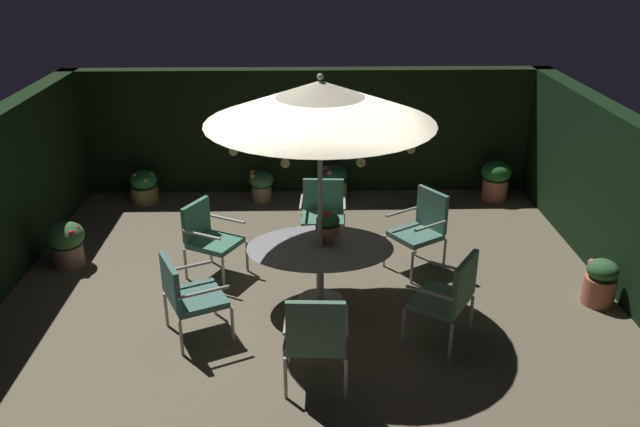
# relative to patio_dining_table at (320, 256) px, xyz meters

# --- Properties ---
(ground_plane) EXTENTS (8.01, 7.74, 0.02)m
(ground_plane) POSITION_rel_patio_dining_table_xyz_m (-0.12, 0.09, -0.63)
(ground_plane) COLOR brown
(hedge_backdrop_rear) EXTENTS (8.01, 0.30, 2.07)m
(hedge_backdrop_rear) POSITION_rel_patio_dining_table_xyz_m (-0.12, 3.81, 0.42)
(hedge_backdrop_rear) COLOR black
(hedge_backdrop_rear) RESTS_ON ground_plane
(hedge_backdrop_right) EXTENTS (0.30, 7.74, 2.07)m
(hedge_backdrop_right) POSITION_rel_patio_dining_table_xyz_m (3.73, 0.09, 0.42)
(hedge_backdrop_right) COLOR black
(hedge_backdrop_right) RESTS_ON ground_plane
(patio_dining_table) EXTENTS (1.71, 1.25, 0.74)m
(patio_dining_table) POSITION_rel_patio_dining_table_xyz_m (0.00, 0.00, 0.00)
(patio_dining_table) COLOR #B3AFA3
(patio_dining_table) RESTS_ON ground_plane
(patio_umbrella) EXTENTS (2.49, 2.49, 2.74)m
(patio_umbrella) POSITION_rel_patio_dining_table_xyz_m (0.00, -0.00, 1.82)
(patio_umbrella) COLOR #B6B1A8
(patio_umbrella) RESTS_ON ground_plane
(centerpiece_planter) EXTENTS (0.29, 0.29, 0.40)m
(centerpiece_planter) POSITION_rel_patio_dining_table_xyz_m (0.09, 0.09, 0.36)
(centerpiece_planter) COLOR #A56748
(centerpiece_planter) RESTS_ON patio_dining_table
(patio_chair_north) EXTENTS (0.66, 0.61, 0.93)m
(patio_chair_north) POSITION_rel_patio_dining_table_xyz_m (0.08, 1.59, -0.08)
(patio_chair_north) COLOR #BAB1AD
(patio_chair_north) RESTS_ON ground_plane
(patio_chair_northeast) EXTENTS (0.80, 0.78, 0.97)m
(patio_chair_northeast) POSITION_rel_patio_dining_table_xyz_m (-1.41, 0.75, -0.06)
(patio_chair_northeast) COLOR #B4B2AA
(patio_chair_northeast) RESTS_ON ground_plane
(patio_chair_east) EXTENTS (0.81, 0.84, 0.95)m
(patio_chair_east) POSITION_rel_patio_dining_table_xyz_m (-1.44, -0.68, -0.07)
(patio_chair_east) COLOR #BCB0A6
(patio_chair_east) RESTS_ON ground_plane
(patio_chair_southeast) EXTENTS (0.63, 0.61, 1.06)m
(patio_chair_southeast) POSITION_rel_patio_dining_table_xyz_m (-0.08, -1.60, -0.01)
(patio_chair_southeast) COLOR #B3AEAA
(patio_chair_southeast) RESTS_ON ground_plane
(patio_chair_south) EXTENTS (0.82, 0.85, 1.04)m
(patio_chair_south) POSITION_rel_patio_dining_table_xyz_m (1.34, -0.87, -0.01)
(patio_chair_south) COLOR #B2B2A7
(patio_chair_south) RESTS_ON ground_plane
(patio_chair_southwest) EXTENTS (0.80, 0.80, 1.05)m
(patio_chair_southwest) POSITION_rel_patio_dining_table_xyz_m (1.34, 0.87, -0.02)
(patio_chair_southwest) COLOR #B5B6AA
(patio_chair_southwest) RESTS_ON ground_plane
(potted_plant_front_corner) EXTENTS (0.50, 0.50, 0.60)m
(potted_plant_front_corner) POSITION_rel_patio_dining_table_xyz_m (-3.34, 1.04, -0.29)
(potted_plant_front_corner) COLOR #8A6251
(potted_plant_front_corner) RESTS_ON ground_plane
(potted_plant_left_far) EXTENTS (0.45, 0.45, 0.61)m
(potted_plant_left_far) POSITION_rel_patio_dining_table_xyz_m (0.31, 3.27, -0.30)
(potted_plant_left_far) COLOR olive
(potted_plant_left_far) RESTS_ON ground_plane
(potted_plant_back_right) EXTENTS (0.38, 0.38, 0.57)m
(potted_plant_back_right) POSITION_rel_patio_dining_table_xyz_m (3.32, -0.10, -0.33)
(potted_plant_back_right) COLOR #B15E46
(potted_plant_back_right) RESTS_ON ground_plane
(potted_plant_right_near) EXTENTS (0.45, 0.45, 0.54)m
(potted_plant_right_near) POSITION_rel_patio_dining_table_xyz_m (-2.82, 3.26, -0.35)
(potted_plant_right_near) COLOR olive
(potted_plant_right_near) RESTS_ON ground_plane
(potted_plant_back_center) EXTENTS (0.48, 0.48, 0.66)m
(potted_plant_back_center) POSITION_rel_patio_dining_table_xyz_m (2.97, 3.21, -0.26)
(potted_plant_back_center) COLOR #B15C4C
(potted_plant_back_center) RESTS_ON ground_plane
(potted_plant_left_near) EXTENTS (0.40, 0.40, 0.52)m
(potted_plant_left_near) POSITION_rel_patio_dining_table_xyz_m (-0.89, 3.24, -0.33)
(potted_plant_left_near) COLOR olive
(potted_plant_left_near) RESTS_ON ground_plane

